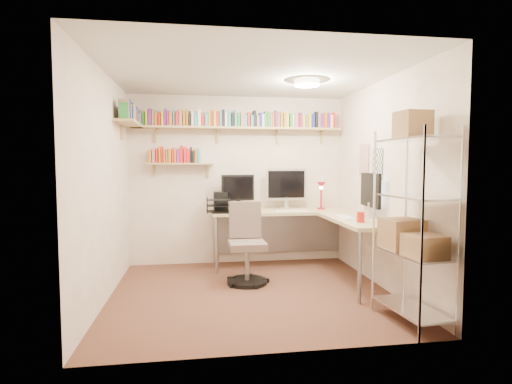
# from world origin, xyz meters

# --- Properties ---
(ground) EXTENTS (3.20, 3.20, 0.00)m
(ground) POSITION_xyz_m (0.00, 0.00, 0.00)
(ground) COLOR #4E2E21
(ground) RESTS_ON ground
(room_shell) EXTENTS (3.24, 3.04, 2.52)m
(room_shell) POSITION_xyz_m (0.00, 0.00, 1.55)
(room_shell) COLOR #C1AF9D
(room_shell) RESTS_ON ground
(wall_shelves) EXTENTS (3.12, 1.09, 0.80)m
(wall_shelves) POSITION_xyz_m (-0.42, 1.29, 2.03)
(wall_shelves) COLOR tan
(wall_shelves) RESTS_ON ground
(corner_desk) EXTENTS (2.20, 2.10, 1.43)m
(corner_desk) POSITION_xyz_m (0.70, 0.91, 0.81)
(corner_desk) COLOR beige
(corner_desk) RESTS_ON ground
(office_chair) EXTENTS (0.53, 0.54, 1.01)m
(office_chair) POSITION_xyz_m (-0.00, 0.42, 0.43)
(office_chair) COLOR black
(office_chair) RESTS_ON ground
(wire_rack) EXTENTS (0.45, 0.82, 1.98)m
(wire_rack) POSITION_xyz_m (1.36, -1.06, 1.04)
(wire_rack) COLOR silver
(wire_rack) RESTS_ON ground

